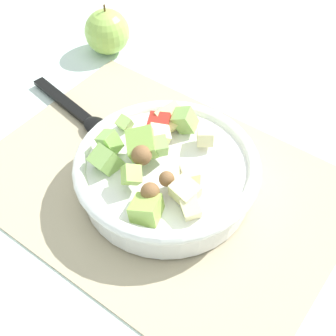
# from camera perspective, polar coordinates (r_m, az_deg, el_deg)

# --- Properties ---
(ground_plane) EXTENTS (2.40, 2.40, 0.00)m
(ground_plane) POSITION_cam_1_polar(r_m,az_deg,el_deg) (0.67, -0.95, -2.21)
(ground_plane) COLOR silver
(placemat) EXTENTS (0.50, 0.37, 0.01)m
(placemat) POSITION_cam_1_polar(r_m,az_deg,el_deg) (0.67, -0.96, -2.05)
(placemat) COLOR tan
(placemat) RESTS_ON ground_plane
(salad_bowl) EXTENTS (0.25, 0.25, 0.10)m
(salad_bowl) POSITION_cam_1_polar(r_m,az_deg,el_deg) (0.64, -0.12, -0.28)
(salad_bowl) COLOR white
(salad_bowl) RESTS_ON placemat
(serving_spoon) EXTENTS (0.20, 0.06, 0.01)m
(serving_spoon) POSITION_cam_1_polar(r_m,az_deg,el_deg) (0.77, -10.08, 6.13)
(serving_spoon) COLOR black
(serving_spoon) RESTS_ON placemat
(whole_apple) EXTENTS (0.08, 0.08, 0.09)m
(whole_apple) POSITION_cam_1_polar(r_m,az_deg,el_deg) (0.90, -7.32, 15.91)
(whole_apple) COLOR #9EC656
(whole_apple) RESTS_ON ground_plane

